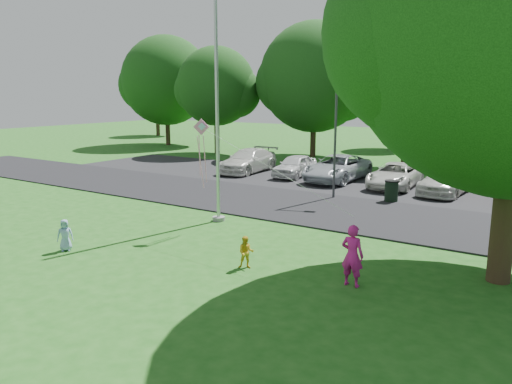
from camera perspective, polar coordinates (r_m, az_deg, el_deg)
The scene contains 12 objects.
ground at distance 14.13m, azimuth -5.36°, elevation -9.53°, with size 120.00×120.00×0.00m, color #1C5917.
park_road at distance 21.57m, azimuth 9.71°, elevation -2.22°, with size 60.00×6.00×0.06m, color black.
parking_strip at distance 27.53m, azimuth 15.16°, elevation 0.48°, with size 42.00×7.00×0.06m, color black.
flagpole at distance 19.32m, azimuth -4.46°, elevation 8.76°, with size 0.50×0.50×10.00m.
street_lamp at distance 23.82m, azimuth 9.65°, elevation 7.51°, with size 1.60×0.64×5.83m.
trash_can at distance 23.92m, azimuth 15.22°, elevation 0.08°, with size 0.65×0.65×1.03m.
tree_row at distance 35.16m, azimuth 22.75°, elevation 11.59°, with size 64.35×11.94×10.88m.
parked_cars at distance 27.55m, azimuth 14.81°, elevation 2.05°, with size 20.25×5.42×1.46m.
woman at distance 13.37m, azimuth 10.95°, elevation -7.14°, with size 0.61×0.40×1.66m, color #D21C89.
child_yellow at distance 14.51m, azimuth -1.14°, elevation -6.91°, with size 0.47×0.36×0.96m, color gold.
child_blue at distance 17.20m, azimuth -20.99°, elevation -4.63°, with size 0.50×0.33×1.03m, color #88ABD1.
kite at distance 17.72m, azimuth -5.90°, elevation 5.83°, with size 6.88×2.21×2.53m.
Camera 1 is at (8.30, -10.28, 5.02)m, focal length 35.00 mm.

